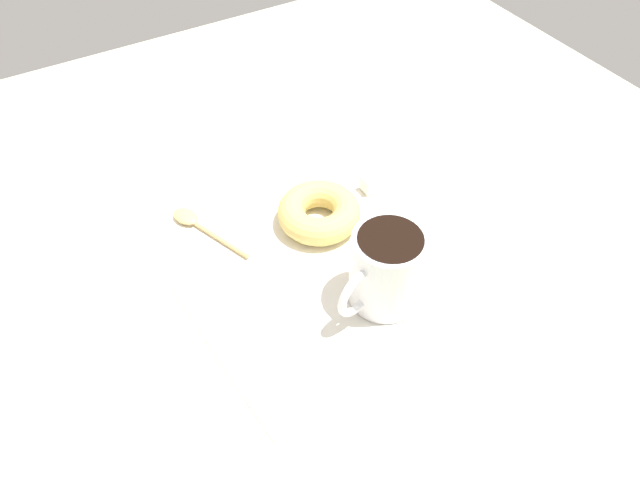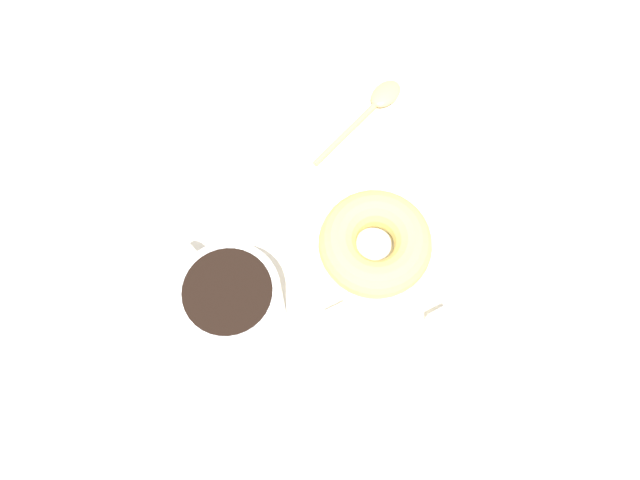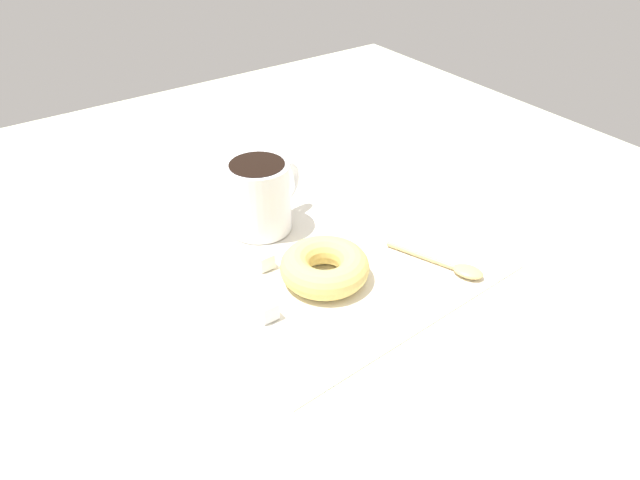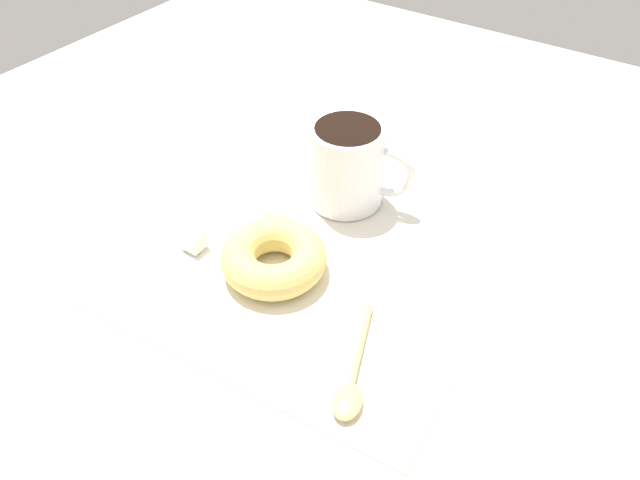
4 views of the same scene
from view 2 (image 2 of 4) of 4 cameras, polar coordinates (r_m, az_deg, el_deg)
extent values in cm
cube|color=beige|center=(57.91, -0.95, -2.68)|extent=(120.00, 120.00, 2.00)
cube|color=white|center=(57.34, 0.00, -0.75)|extent=(36.22, 36.22, 0.30)
cylinder|color=white|center=(51.44, -7.79, -6.01)|extent=(8.01, 8.01, 8.96)
cylinder|color=black|center=(47.34, -8.45, -4.72)|extent=(6.81, 6.81, 0.60)
torus|color=white|center=(52.84, -10.86, -2.44)|extent=(2.41, 5.95, 5.92)
torus|color=#E5C66B|center=(55.75, 5.08, -0.31)|extent=(10.15, 10.15, 3.39)
ellipsoid|color=#D8B772|center=(64.43, 6.02, 13.15)|extent=(4.22, 3.52, 0.90)
cylinder|color=#D8B772|center=(62.06, 2.55, 9.86)|extent=(9.12, 3.91, 0.56)
cube|color=white|center=(55.28, 11.04, -7.34)|extent=(1.93, 1.93, 1.93)
cube|color=white|center=(54.46, 2.21, -6.91)|extent=(1.88, 1.88, 1.88)
camera|label=1|loc=(0.54, -81.27, 22.84)|focal=35.00mm
camera|label=3|loc=(0.62, 77.78, 5.62)|focal=35.00mm
camera|label=4|loc=(0.64, 35.28, 53.20)|focal=35.00mm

